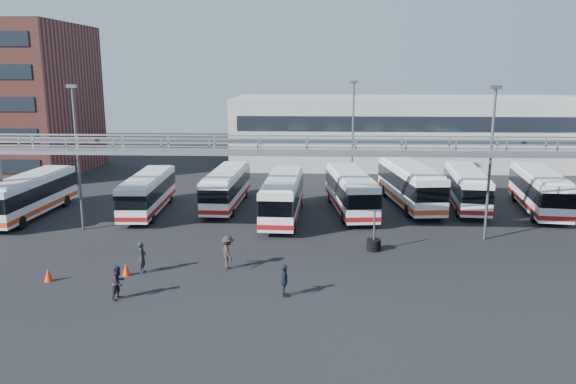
{
  "coord_description": "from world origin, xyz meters",
  "views": [
    {
      "loc": [
        0.46,
        -29.9,
        11.19
      ],
      "look_at": [
        -1.24,
        6.0,
        3.34
      ],
      "focal_mm": 35.0,
      "sensor_mm": 36.0,
      "label": 1
    }
  ],
  "objects_px": {
    "bus_3": "(226,187)",
    "pedestrian_d": "(284,281)",
    "bus_7": "(466,187)",
    "cone_right": "(126,269)",
    "bus_0": "(30,194)",
    "bus_6": "(410,184)",
    "pedestrian_b": "(118,283)",
    "light_pole_mid": "(491,155)",
    "bus_2": "(148,192)",
    "bus_4": "(283,196)",
    "bus_5": "(351,190)",
    "light_pole_back": "(353,130)",
    "pedestrian_a": "(142,257)",
    "pedestrian_c": "(228,252)",
    "bus_8": "(539,190)",
    "cone_left": "(48,275)",
    "light_pole_left": "(77,150)",
    "tire_stack": "(374,244)"
  },
  "relations": [
    {
      "from": "bus_4",
      "to": "bus_8",
      "type": "height_order",
      "value": "bus_8"
    },
    {
      "from": "light_pole_back",
      "to": "bus_6",
      "type": "relative_size",
      "value": 0.88
    },
    {
      "from": "cone_left",
      "to": "light_pole_back",
      "type": "bearing_deg",
      "value": 53.32
    },
    {
      "from": "pedestrian_a",
      "to": "cone_right",
      "type": "relative_size",
      "value": 2.52
    },
    {
      "from": "cone_right",
      "to": "tire_stack",
      "type": "height_order",
      "value": "tire_stack"
    },
    {
      "from": "bus_0",
      "to": "pedestrian_a",
      "type": "height_order",
      "value": "bus_0"
    },
    {
      "from": "bus_3",
      "to": "tire_stack",
      "type": "xyz_separation_m",
      "value": [
        11.07,
        -11.06,
        -1.28
      ]
    },
    {
      "from": "bus_6",
      "to": "pedestrian_b",
      "type": "height_order",
      "value": "bus_6"
    },
    {
      "from": "cone_right",
      "to": "tire_stack",
      "type": "relative_size",
      "value": 0.28
    },
    {
      "from": "bus_0",
      "to": "bus_4",
      "type": "distance_m",
      "value": 19.53
    },
    {
      "from": "light_pole_back",
      "to": "bus_6",
      "type": "height_order",
      "value": "light_pole_back"
    },
    {
      "from": "bus_5",
      "to": "tire_stack",
      "type": "height_order",
      "value": "bus_5"
    },
    {
      "from": "bus_3",
      "to": "bus_5",
      "type": "height_order",
      "value": "bus_5"
    },
    {
      "from": "light_pole_back",
      "to": "pedestrian_d",
      "type": "relative_size",
      "value": 6.12
    },
    {
      "from": "light_pole_left",
      "to": "bus_6",
      "type": "distance_m",
      "value": 26.07
    },
    {
      "from": "bus_7",
      "to": "pedestrian_a",
      "type": "bearing_deg",
      "value": -137.83
    },
    {
      "from": "pedestrian_a",
      "to": "pedestrian_d",
      "type": "bearing_deg",
      "value": -113.48
    },
    {
      "from": "bus_2",
      "to": "cone_left",
      "type": "height_order",
      "value": "bus_2"
    },
    {
      "from": "light_pole_mid",
      "to": "bus_0",
      "type": "xyz_separation_m",
      "value": [
        -33.44,
        4.33,
        -3.92
      ]
    },
    {
      "from": "cone_right",
      "to": "pedestrian_c",
      "type": "bearing_deg",
      "value": 13.99
    },
    {
      "from": "pedestrian_c",
      "to": "pedestrian_d",
      "type": "xyz_separation_m",
      "value": [
        3.45,
        -3.89,
        -0.14
      ]
    },
    {
      "from": "cone_right",
      "to": "bus_3",
      "type": "bearing_deg",
      "value": 79.08
    },
    {
      "from": "bus_0",
      "to": "pedestrian_d",
      "type": "bearing_deg",
      "value": -33.76
    },
    {
      "from": "bus_0",
      "to": "bus_5",
      "type": "relative_size",
      "value": 0.99
    },
    {
      "from": "cone_left",
      "to": "bus_2",
      "type": "bearing_deg",
      "value": 85.8
    },
    {
      "from": "pedestrian_b",
      "to": "tire_stack",
      "type": "relative_size",
      "value": 0.66
    },
    {
      "from": "cone_right",
      "to": "light_pole_back",
      "type": "bearing_deg",
      "value": 58.68
    },
    {
      "from": "bus_3",
      "to": "bus_0",
      "type": "bearing_deg",
      "value": -162.5
    },
    {
      "from": "light_pole_back",
      "to": "bus_8",
      "type": "bearing_deg",
      "value": -26.34
    },
    {
      "from": "light_pole_left",
      "to": "pedestrian_d",
      "type": "bearing_deg",
      "value": -37.19
    },
    {
      "from": "pedestrian_b",
      "to": "bus_2",
      "type": "bearing_deg",
      "value": 32.42
    },
    {
      "from": "bus_3",
      "to": "pedestrian_d",
      "type": "bearing_deg",
      "value": -70.39
    },
    {
      "from": "light_pole_mid",
      "to": "bus_8",
      "type": "height_order",
      "value": "light_pole_mid"
    },
    {
      "from": "bus_4",
      "to": "cone_right",
      "type": "xyz_separation_m",
      "value": [
        -8.01,
        -12.51,
        -1.46
      ]
    },
    {
      "from": "cone_left",
      "to": "bus_4",
      "type": "bearing_deg",
      "value": 48.7
    },
    {
      "from": "pedestrian_a",
      "to": "pedestrian_c",
      "type": "height_order",
      "value": "pedestrian_c"
    },
    {
      "from": "light_pole_mid",
      "to": "bus_2",
      "type": "relative_size",
      "value": 1.0
    },
    {
      "from": "light_pole_mid",
      "to": "pedestrian_d",
      "type": "distance_m",
      "value": 17.33
    },
    {
      "from": "bus_4",
      "to": "pedestrian_d",
      "type": "relative_size",
      "value": 6.53
    },
    {
      "from": "bus_7",
      "to": "cone_right",
      "type": "xyz_separation_m",
      "value": [
        -22.96,
        -16.98,
        -1.38
      ]
    },
    {
      "from": "bus_0",
      "to": "bus_3",
      "type": "bearing_deg",
      "value": 17.17
    },
    {
      "from": "bus_3",
      "to": "bus_5",
      "type": "bearing_deg",
      "value": -5.51
    },
    {
      "from": "light_pole_left",
      "to": "pedestrian_b",
      "type": "xyz_separation_m",
      "value": [
        6.8,
        -12.08,
        -4.88
      ]
    },
    {
      "from": "light_pole_left",
      "to": "bus_7",
      "type": "bearing_deg",
      "value": 15.6
    },
    {
      "from": "pedestrian_a",
      "to": "tire_stack",
      "type": "height_order",
      "value": "tire_stack"
    },
    {
      "from": "pedestrian_b",
      "to": "tire_stack",
      "type": "bearing_deg",
      "value": -37.52
    },
    {
      "from": "bus_0",
      "to": "tire_stack",
      "type": "bearing_deg",
      "value": -13.42
    },
    {
      "from": "bus_4",
      "to": "pedestrian_d",
      "type": "distance_m",
      "value": 15.09
    },
    {
      "from": "bus_7",
      "to": "pedestrian_b",
      "type": "relative_size",
      "value": 6.19
    },
    {
      "from": "bus_3",
      "to": "cone_left",
      "type": "xyz_separation_m",
      "value": [
        -7.03,
        -17.24,
        -1.34
      ]
    }
  ]
}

